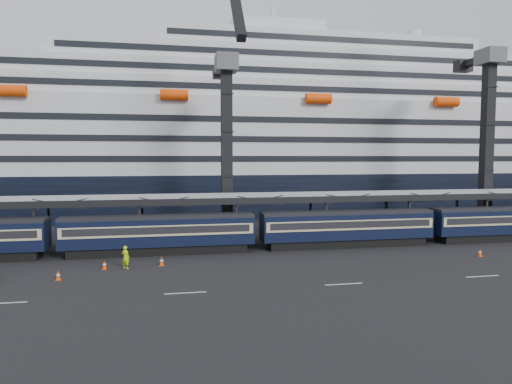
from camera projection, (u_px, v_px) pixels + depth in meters
The scene contains 11 objects.
ground at pixel (472, 264), 41.47m from camera, with size 260.00×260.00×0.00m, color black.
train at pixel (376, 226), 50.21m from camera, with size 133.05×3.00×4.05m.
canopy at pixel (397, 194), 54.78m from camera, with size 130.00×6.25×5.53m.
cruise_ship at pixel (308, 143), 85.35m from camera, with size 214.09×28.84×34.00m.
crane_dark_near at pixel (227, 139), 54.96m from camera, with size 4.50×17.75×35.08m.
crane_dark_mid at pixel (489, 130), 60.53m from camera, with size 4.50×18.24×39.64m.
worker at pixel (126, 257), 39.64m from camera, with size 0.74×0.49×2.03m, color #C4EF0C.
traffic_cone_a at pixel (58, 275), 36.02m from camera, with size 0.40×0.40×0.80m.
traffic_cone_b at pixel (104, 265), 39.53m from camera, with size 0.40×0.40×0.80m.
traffic_cone_c at pixel (162, 261), 40.85m from camera, with size 0.42×0.42×0.85m.
traffic_cone_d at pixel (480, 252), 44.68m from camera, with size 0.40×0.40×0.80m.
Camera 1 is at (-27.13, -36.34, 9.68)m, focal length 32.00 mm.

